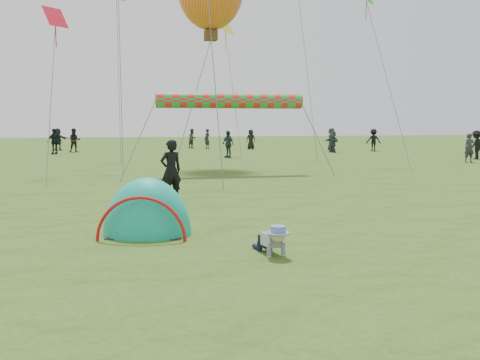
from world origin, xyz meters
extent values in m
plane|color=#2C5812|center=(0.00, 0.00, 0.00)|extent=(140.00, 140.00, 0.00)
ellipsoid|color=#197A44|center=(-1.05, 1.59, 0.00)|extent=(2.05, 1.82, 2.27)
imported|color=black|center=(-0.15, 6.00, 0.86)|extent=(0.73, 0.60, 1.73)
imported|color=#282A34|center=(17.11, 16.64, 0.79)|extent=(0.61, 0.43, 1.58)
imported|color=black|center=(-4.72, 31.67, 0.87)|extent=(0.90, 0.74, 1.74)
imported|color=black|center=(8.88, 33.09, 0.80)|extent=(0.81, 0.55, 1.59)
imported|color=#1C2A2F|center=(-6.17, 34.60, 0.86)|extent=(1.65, 1.19, 1.72)
imported|color=#272630|center=(5.57, 34.80, 0.82)|extent=(0.61, 0.70, 1.63)
imported|color=#283944|center=(5.04, 23.49, 0.84)|extent=(0.83, 1.06, 1.68)
imported|color=black|center=(19.08, 18.76, 0.85)|extent=(0.84, 1.21, 1.71)
imported|color=#2A231D|center=(14.02, 28.65, 0.87)|extent=(0.79, 0.98, 1.74)
imported|color=#2E3B4A|center=(13.55, 27.26, 0.79)|extent=(0.82, 1.54, 1.58)
imported|color=#40372B|center=(4.46, 35.57, 0.82)|extent=(1.00, 0.98, 1.63)
imported|color=black|center=(-5.88, 29.59, 0.87)|extent=(1.10, 0.90, 1.75)
imported|color=black|center=(17.24, 28.22, 0.84)|extent=(1.22, 0.92, 1.68)
cylinder|color=red|center=(3.05, 13.18, 3.10)|extent=(6.22, 0.64, 0.64)
plane|color=red|center=(-4.08, 15.42, 6.65)|extent=(1.06, 1.06, 0.87)
plane|color=yellow|center=(5.60, 27.10, 8.65)|extent=(1.36, 1.36, 1.11)
camera|label=1|loc=(-1.56, -9.03, 2.23)|focal=40.00mm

